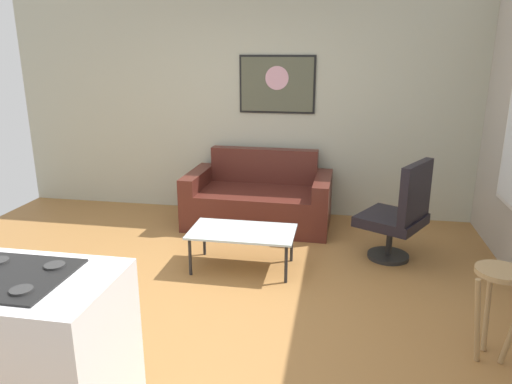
% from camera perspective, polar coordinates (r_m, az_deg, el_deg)
% --- Properties ---
extents(ground, '(6.40, 6.40, 0.04)m').
position_cam_1_polar(ground, '(4.12, -5.31, -13.07)').
color(ground, olive).
extents(back_wall, '(6.40, 0.05, 2.80)m').
position_cam_1_polar(back_wall, '(5.98, 0.57, 10.68)').
color(back_wall, '#AAAC97').
rests_on(back_wall, ground).
extents(couch, '(1.70, 0.94, 0.86)m').
position_cam_1_polar(couch, '(5.71, 0.37, -1.04)').
color(couch, '#4C1F18').
rests_on(couch, ground).
extents(coffee_table, '(0.99, 0.56, 0.38)m').
position_cam_1_polar(coffee_table, '(4.52, -1.65, -4.98)').
color(coffee_table, silver).
rests_on(coffee_table, ground).
extents(armchair, '(0.78, 0.79, 1.02)m').
position_cam_1_polar(armchair, '(4.84, 16.82, -2.47)').
color(armchair, black).
rests_on(armchair, ground).
extents(bar_stool, '(0.36, 0.35, 0.66)m').
position_cam_1_polar(bar_stool, '(3.54, 26.85, -10.54)').
color(bar_stool, '#9C7B50').
rests_on(bar_stool, ground).
extents(wall_painting, '(0.92, 0.03, 0.69)m').
position_cam_1_polar(wall_painting, '(5.89, 2.53, 12.72)').
color(wall_painting, black).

